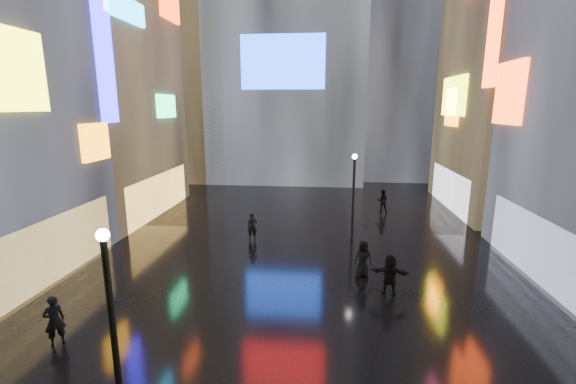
# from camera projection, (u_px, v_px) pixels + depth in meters

# --- Properties ---
(ground) EXTENTS (140.00, 140.00, 0.00)m
(ground) POSITION_uv_depth(u_px,v_px,m) (302.00, 247.00, 22.14)
(ground) COLOR black
(ground) RESTS_ON ground
(building_left_far) EXTENTS (10.28, 12.00, 22.00)m
(building_left_far) POSITION_uv_depth(u_px,v_px,m) (83.00, 62.00, 27.14)
(building_left_far) COLOR black
(building_left_far) RESTS_ON ground
(building_right_far) EXTENTS (10.28, 12.00, 28.00)m
(building_right_far) POSITION_uv_depth(u_px,v_px,m) (537.00, 19.00, 27.26)
(building_right_far) COLOR black
(building_right_far) RESTS_ON ground
(tower_flank_right) EXTENTS (12.00, 12.00, 34.00)m
(tower_flank_right) POSITION_uv_depth(u_px,v_px,m) (399.00, 23.00, 42.82)
(tower_flank_right) COLOR black
(tower_flank_right) RESTS_ON ground
(tower_flank_left) EXTENTS (10.00, 10.00, 26.00)m
(tower_flank_left) POSITION_uv_depth(u_px,v_px,m) (188.00, 59.00, 42.05)
(tower_flank_left) COLOR black
(tower_flank_left) RESTS_ON ground
(lamp_near) EXTENTS (0.30, 0.30, 5.20)m
(lamp_near) POSITION_uv_depth(u_px,v_px,m) (112.00, 319.00, 9.13)
(lamp_near) COLOR black
(lamp_near) RESTS_ON ground
(lamp_far) EXTENTS (0.30, 0.30, 5.20)m
(lamp_far) POSITION_uv_depth(u_px,v_px,m) (353.00, 192.00, 22.76)
(lamp_far) COLOR black
(lamp_far) RESTS_ON ground
(pedestrian_4) EXTENTS (0.96, 0.72, 1.77)m
(pedestrian_4) POSITION_uv_depth(u_px,v_px,m) (363.00, 259.00, 18.11)
(pedestrian_4) COLOR black
(pedestrian_4) RESTS_ON ground
(pedestrian_5) EXTENTS (1.71, 0.75, 1.79)m
(pedestrian_5) POSITION_uv_depth(u_px,v_px,m) (390.00, 275.00, 16.35)
(pedestrian_5) COLOR black
(pedestrian_5) RESTS_ON ground
(pedestrian_6) EXTENTS (0.65, 0.48, 1.64)m
(pedestrian_6) POSITION_uv_depth(u_px,v_px,m) (252.00, 227.00, 23.14)
(pedestrian_6) COLOR black
(pedestrian_6) RESTS_ON ground
(pedestrian_7) EXTENTS (0.87, 0.69, 1.75)m
(pedestrian_7) POSITION_uv_depth(u_px,v_px,m) (382.00, 201.00, 29.25)
(pedestrian_7) COLOR black
(pedestrian_7) RESTS_ON ground
(umbrella_2) EXTENTS (1.24, 1.24, 0.83)m
(umbrella_2) POSITION_uv_depth(u_px,v_px,m) (364.00, 232.00, 17.82)
(umbrella_2) COLOR black
(umbrella_2) RESTS_ON pedestrian_4
(pedestrian_8) EXTENTS (0.75, 0.76, 1.77)m
(pedestrian_8) POSITION_uv_depth(u_px,v_px,m) (54.00, 321.00, 12.86)
(pedestrian_8) COLOR black
(pedestrian_8) RESTS_ON ground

